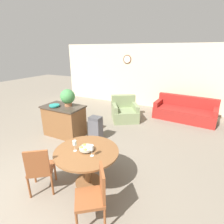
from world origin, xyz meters
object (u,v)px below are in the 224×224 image
at_px(armchair, 125,112).
at_px(dining_chair_near_left, 40,168).
at_px(wine_glass_right, 92,148).
at_px(potted_plant, 68,97).
at_px(kitchen_island, 64,121).
at_px(dining_table, 87,158).
at_px(dining_chair_near_right, 95,194).
at_px(fruit_bowl, 86,148).
at_px(trash_bin, 96,128).
at_px(wine_glass_left, 75,143).
at_px(couch, 185,112).
at_px(teal_bowl, 54,105).

bearing_deg(armchair, dining_chair_near_left, -122.62).
height_order(dining_chair_near_left, wine_glass_right, wine_glass_right).
bearing_deg(potted_plant, kitchen_island, -145.49).
height_order(dining_table, dining_chair_near_left, dining_chair_near_left).
bearing_deg(dining_chair_near_right, wine_glass_right, -1.26).
bearing_deg(armchair, fruit_bowl, -112.15).
relative_size(kitchen_island, trash_bin, 1.74).
bearing_deg(trash_bin, wine_glass_left, -69.59).
bearing_deg(armchair, couch, -5.86).
bearing_deg(wine_glass_left, trash_bin, 110.41).
distance_m(dining_chair_near_left, couch, 5.30).
relative_size(fruit_bowl, potted_plant, 0.53).
bearing_deg(potted_plant, wine_glass_left, -47.18).
relative_size(kitchen_island, couch, 0.55).
distance_m(wine_glass_right, armchair, 3.60).
bearing_deg(kitchen_island, wine_glass_left, -43.14).
relative_size(dining_chair_near_left, wine_glass_right, 4.37).
xyz_separation_m(dining_table, armchair, (-0.66, 3.35, -0.27)).
distance_m(kitchen_island, couch, 4.30).
distance_m(potted_plant, couch, 4.23).
bearing_deg(teal_bowl, potted_plant, 40.20).
height_order(wine_glass_right, couch, wine_glass_right).
bearing_deg(dining_chair_near_right, teal_bowl, 16.57).
height_order(dining_chair_near_right, kitchen_island, dining_chair_near_right).
distance_m(teal_bowl, trash_bin, 1.35).
height_order(dining_chair_near_left, teal_bowl, teal_bowl).
xyz_separation_m(dining_chair_near_left, potted_plant, (-1.05, 2.05, 0.67)).
bearing_deg(dining_chair_near_right, kitchen_island, 12.35).
xyz_separation_m(fruit_bowl, trash_bin, (-0.81, 1.59, -0.44)).
relative_size(wine_glass_left, teal_bowl, 0.73).
bearing_deg(dining_chair_near_left, wine_glass_left, 9.30).
distance_m(dining_table, dining_chair_near_right, 0.83).
distance_m(teal_bowl, armchair, 2.56).
relative_size(dining_chair_near_left, fruit_bowl, 3.54).
bearing_deg(potted_plant, armchair, 61.58).
height_order(trash_bin, couch, couch).
distance_m(fruit_bowl, wine_glass_right, 0.23).
height_order(fruit_bowl, potted_plant, potted_plant).
relative_size(dining_chair_near_right, trash_bin, 1.34).
height_order(dining_table, dining_chair_near_right, dining_chair_near_right).
relative_size(dining_chair_near_right, wine_glass_left, 4.37).
relative_size(wine_glass_left, kitchen_island, 0.18).
bearing_deg(couch, armchair, -147.53).
height_order(fruit_bowl, wine_glass_left, wine_glass_left).
bearing_deg(couch, fruit_bowl, -101.64).
height_order(wine_glass_left, kitchen_island, wine_glass_left).
bearing_deg(wine_glass_right, dining_chair_near_left, -150.08).
distance_m(dining_table, dining_chair_near_left, 0.83).
distance_m(dining_chair_near_right, armchair, 4.15).
distance_m(dining_chair_near_right, fruit_bowl, 0.87).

